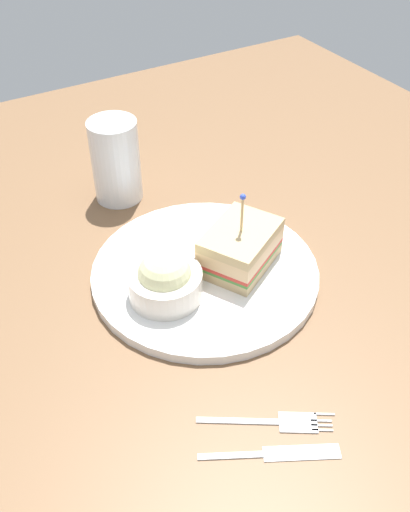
# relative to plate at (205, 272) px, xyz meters

# --- Properties ---
(ground_plane) EXTENTS (1.19, 1.19, 0.02)m
(ground_plane) POSITION_rel_plate_xyz_m (0.00, 0.00, -0.02)
(ground_plane) COLOR brown
(plate) EXTENTS (0.27, 0.27, 0.01)m
(plate) POSITION_rel_plate_xyz_m (0.00, 0.00, 0.00)
(plate) COLOR white
(plate) RESTS_ON ground_plane
(sandwich_half_center) EXTENTS (0.12, 0.11, 0.10)m
(sandwich_half_center) POSITION_rel_plate_xyz_m (-0.04, 0.01, 0.03)
(sandwich_half_center) COLOR tan
(sandwich_half_center) RESTS_ON plate
(coleslaw_bowl) EXTENTS (0.08, 0.08, 0.06)m
(coleslaw_bowl) POSITION_rel_plate_xyz_m (0.06, 0.02, 0.03)
(coleslaw_bowl) COLOR silver
(coleslaw_bowl) RESTS_ON plate
(drink_glass) EXTENTS (0.07, 0.07, 0.12)m
(drink_glass) POSITION_rel_plate_xyz_m (0.02, -0.21, 0.04)
(drink_glass) COLOR #B74C33
(drink_glass) RESTS_ON ground_plane
(fork) EXTENTS (0.11, 0.08, 0.00)m
(fork) POSITION_rel_plate_xyz_m (0.04, 0.21, -0.00)
(fork) COLOR silver
(fork) RESTS_ON ground_plane
(knife) EXTENTS (0.12, 0.07, 0.00)m
(knife) POSITION_rel_plate_xyz_m (0.06, 0.24, -0.00)
(knife) COLOR silver
(knife) RESTS_ON ground_plane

